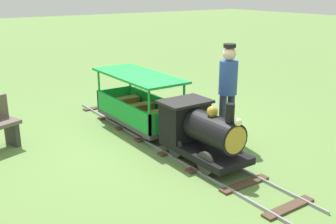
% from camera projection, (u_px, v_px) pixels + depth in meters
% --- Properties ---
extents(ground_plane, '(60.00, 60.00, 0.00)m').
position_uv_depth(ground_plane, '(160.00, 140.00, 6.82)').
color(ground_plane, '#608442').
extents(track, '(0.78, 5.70, 0.04)m').
position_uv_depth(track, '(167.00, 142.00, 6.65)').
color(track, gray).
rests_on(track, ground_plane).
extents(locomotive, '(0.74, 1.45, 0.99)m').
position_uv_depth(locomotive, '(200.00, 130.00, 5.84)').
color(locomotive, black).
rests_on(locomotive, ground_plane).
extents(passenger_car, '(0.84, 2.00, 0.97)m').
position_uv_depth(passenger_car, '(139.00, 106.00, 7.23)').
color(passenger_car, '#3F3F3F').
rests_on(passenger_car, ground_plane).
extents(conductor_person, '(0.30, 0.30, 1.62)m').
position_uv_depth(conductor_person, '(228.00, 85.00, 6.52)').
color(conductor_person, '#282D47').
rests_on(conductor_person, ground_plane).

